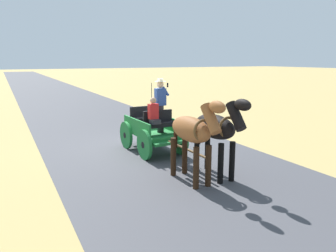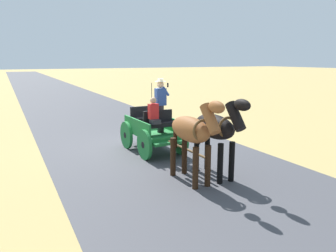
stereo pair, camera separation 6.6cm
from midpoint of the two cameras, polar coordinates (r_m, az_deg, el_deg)
ground_plane at (r=12.10m, az=-4.48°, el=-3.48°), size 200.00×200.00×0.00m
road_surface at (r=12.10m, az=-4.48°, el=-3.46°), size 6.78×160.00×0.01m
horse_drawn_carriage at (r=11.18m, az=-2.36°, el=-0.40°), size 1.48×4.51×2.50m
horse_near_side at (r=8.73m, az=8.61°, el=-0.50°), size 0.60×2.13×2.21m
horse_off_side at (r=8.31m, az=4.47°, el=-1.02°), size 0.63×2.13×2.21m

